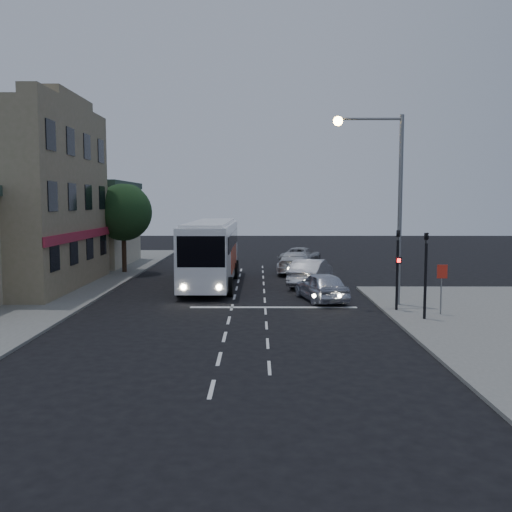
{
  "coord_description": "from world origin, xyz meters",
  "views": [
    {
      "loc": [
        1.26,
        -24.97,
        5.05
      ],
      "look_at": [
        1.15,
        4.94,
        2.2
      ],
      "focal_mm": 40.0,
      "sensor_mm": 36.0,
      "label": 1
    }
  ],
  "objects_px": {
    "car_sedan_b": "(295,263)",
    "traffic_signal_side": "(426,265)",
    "car_suv": "(321,286)",
    "streetlight": "(387,187)",
    "tour_bus": "(211,251)",
    "regulatory_sign": "(442,281)",
    "traffic_signal_main": "(398,260)",
    "car_sedan_c": "(301,256)",
    "car_sedan_a": "(311,273)",
    "street_tree": "(123,210)"
  },
  "relations": [
    {
      "from": "traffic_signal_side",
      "to": "regulatory_sign",
      "type": "height_order",
      "value": "traffic_signal_side"
    },
    {
      "from": "car_sedan_a",
      "to": "car_sedan_c",
      "type": "xyz_separation_m",
      "value": [
        0.25,
        11.22,
        -0.09
      ]
    },
    {
      "from": "car_sedan_b",
      "to": "streetlight",
      "type": "distance_m",
      "value": 14.21
    },
    {
      "from": "car_sedan_b",
      "to": "traffic_signal_main",
      "type": "relative_size",
      "value": 1.3
    },
    {
      "from": "traffic_signal_side",
      "to": "streetlight",
      "type": "distance_m",
      "value": 4.84
    },
    {
      "from": "car_sedan_b",
      "to": "traffic_signal_side",
      "type": "height_order",
      "value": "traffic_signal_side"
    },
    {
      "from": "streetlight",
      "to": "traffic_signal_side",
      "type": "bearing_deg",
      "value": -74.3
    },
    {
      "from": "tour_bus",
      "to": "streetlight",
      "type": "bearing_deg",
      "value": -39.15
    },
    {
      "from": "traffic_signal_main",
      "to": "traffic_signal_side",
      "type": "distance_m",
      "value": 2.1
    },
    {
      "from": "traffic_signal_main",
      "to": "street_tree",
      "type": "xyz_separation_m",
      "value": [
        -15.81,
        14.25,
        2.08
      ]
    },
    {
      "from": "streetlight",
      "to": "traffic_signal_main",
      "type": "bearing_deg",
      "value": -79.8
    },
    {
      "from": "car_sedan_b",
      "to": "regulatory_sign",
      "type": "height_order",
      "value": "regulatory_sign"
    },
    {
      "from": "traffic_signal_side",
      "to": "car_sedan_c",
      "type": "bearing_deg",
      "value": 99.68
    },
    {
      "from": "car_sedan_b",
      "to": "car_sedan_c",
      "type": "height_order",
      "value": "car_sedan_b"
    },
    {
      "from": "car_sedan_a",
      "to": "traffic_signal_side",
      "type": "xyz_separation_m",
      "value": [
        3.89,
        -10.12,
        1.6
      ]
    },
    {
      "from": "tour_bus",
      "to": "streetlight",
      "type": "height_order",
      "value": "streetlight"
    },
    {
      "from": "car_suv",
      "to": "car_sedan_a",
      "type": "xyz_separation_m",
      "value": [
        -0.07,
        5.12,
        0.07
      ]
    },
    {
      "from": "car_sedan_a",
      "to": "streetlight",
      "type": "bearing_deg",
      "value": 131.25
    },
    {
      "from": "tour_bus",
      "to": "streetlight",
      "type": "relative_size",
      "value": 1.4
    },
    {
      "from": "traffic_signal_side",
      "to": "streetlight",
      "type": "relative_size",
      "value": 0.46
    },
    {
      "from": "traffic_signal_main",
      "to": "car_sedan_c",
      "type": "bearing_deg",
      "value": 98.64
    },
    {
      "from": "streetlight",
      "to": "street_tree",
      "type": "height_order",
      "value": "streetlight"
    },
    {
      "from": "traffic_signal_main",
      "to": "streetlight",
      "type": "distance_m",
      "value": 3.61
    },
    {
      "from": "regulatory_sign",
      "to": "streetlight",
      "type": "relative_size",
      "value": 0.24
    },
    {
      "from": "tour_bus",
      "to": "regulatory_sign",
      "type": "relative_size",
      "value": 5.75
    },
    {
      "from": "car_sedan_c",
      "to": "streetlight",
      "type": "xyz_separation_m",
      "value": [
        2.68,
        -17.94,
        5.0
      ]
    },
    {
      "from": "regulatory_sign",
      "to": "streetlight",
      "type": "xyz_separation_m",
      "value": [
        -1.96,
        2.44,
        4.14
      ]
    },
    {
      "from": "traffic_signal_main",
      "to": "traffic_signal_side",
      "type": "xyz_separation_m",
      "value": [
        0.7,
        -1.98,
        0.0
      ]
    },
    {
      "from": "car_sedan_c",
      "to": "street_tree",
      "type": "distance_m",
      "value": 14.35
    },
    {
      "from": "traffic_signal_main",
      "to": "street_tree",
      "type": "height_order",
      "value": "street_tree"
    },
    {
      "from": "traffic_signal_side",
      "to": "car_suv",
      "type": "bearing_deg",
      "value": 127.32
    },
    {
      "from": "traffic_signal_main",
      "to": "tour_bus",
      "type": "bearing_deg",
      "value": 136.23
    },
    {
      "from": "car_sedan_a",
      "to": "car_sedan_c",
      "type": "height_order",
      "value": "car_sedan_a"
    },
    {
      "from": "car_sedan_b",
      "to": "traffic_signal_side",
      "type": "xyz_separation_m",
      "value": [
        4.42,
        -16.26,
        1.65
      ]
    },
    {
      "from": "regulatory_sign",
      "to": "car_sedan_c",
      "type": "bearing_deg",
      "value": 102.83
    },
    {
      "from": "car_sedan_b",
      "to": "car_sedan_c",
      "type": "relative_size",
      "value": 1.01
    },
    {
      "from": "traffic_signal_main",
      "to": "streetlight",
      "type": "height_order",
      "value": "streetlight"
    },
    {
      "from": "car_sedan_c",
      "to": "regulatory_sign",
      "type": "bearing_deg",
      "value": 120.2
    },
    {
      "from": "traffic_signal_side",
      "to": "street_tree",
      "type": "distance_m",
      "value": 23.24
    },
    {
      "from": "car_sedan_b",
      "to": "car_sedan_a",
      "type": "bearing_deg",
      "value": 104.97
    },
    {
      "from": "streetlight",
      "to": "street_tree",
      "type": "bearing_deg",
      "value": 140.49
    },
    {
      "from": "car_suv",
      "to": "traffic_signal_side",
      "type": "xyz_separation_m",
      "value": [
        3.81,
        -5.0,
        1.67
      ]
    },
    {
      "from": "car_suv",
      "to": "traffic_signal_main",
      "type": "distance_m",
      "value": 4.65
    },
    {
      "from": "car_suv",
      "to": "traffic_signal_main",
      "type": "height_order",
      "value": "traffic_signal_main"
    },
    {
      "from": "car_sedan_c",
      "to": "car_sedan_a",
      "type": "bearing_deg",
      "value": 106.11
    },
    {
      "from": "tour_bus",
      "to": "traffic_signal_side",
      "type": "height_order",
      "value": "traffic_signal_side"
    },
    {
      "from": "car_sedan_a",
      "to": "regulatory_sign",
      "type": "relative_size",
      "value": 2.28
    },
    {
      "from": "car_suv",
      "to": "streetlight",
      "type": "relative_size",
      "value": 0.49
    },
    {
      "from": "car_sedan_c",
      "to": "car_sedan_b",
      "type": "bearing_deg",
      "value": 98.6
    },
    {
      "from": "car_suv",
      "to": "streetlight",
      "type": "distance_m",
      "value": 5.96
    }
  ]
}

